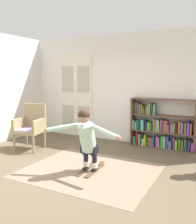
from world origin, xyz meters
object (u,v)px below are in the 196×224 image
(bookshelf, at_px, (160,128))
(skis_pair, at_px, (91,169))
(wicker_chair, at_px, (31,125))
(person_skier, at_px, (87,136))

(bookshelf, relative_size, skis_pair, 2.11)
(wicker_chair, relative_size, person_skier, 0.75)
(wicker_chair, relative_size, skis_pair, 1.47)
(skis_pair, bearing_deg, bookshelf, 69.75)
(bookshelf, height_order, person_skier, bookshelf)
(skis_pair, height_order, person_skier, person_skier)
(skis_pair, bearing_deg, wicker_chair, 164.47)
(bookshelf, xyz_separation_m, skis_pair, (-0.78, -2.12, -0.47))
(skis_pair, distance_m, person_skier, 0.69)
(bookshelf, relative_size, wicker_chair, 1.44)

